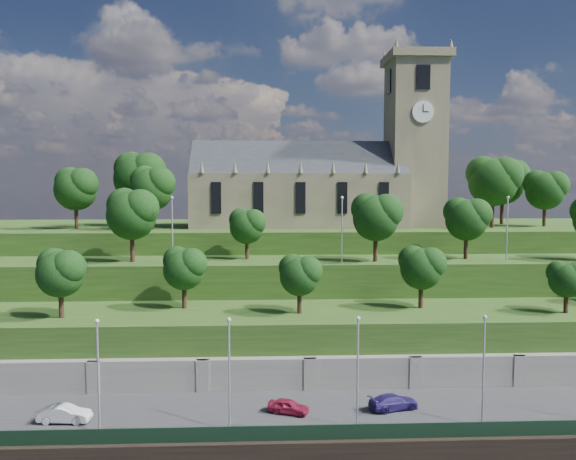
{
  "coord_description": "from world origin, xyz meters",
  "views": [
    {
      "loc": [
        -9.32,
        -40.05,
        20.95
      ],
      "look_at": [
        -6.24,
        30.0,
        15.64
      ],
      "focal_mm": 35.0,
      "sensor_mm": 36.0,
      "label": 1
    }
  ],
  "objects_px": {
    "car_middle": "(65,414)",
    "car_right": "(394,402)",
    "church": "(329,177)",
    "car_left": "(288,406)"
  },
  "relations": [
    {
      "from": "car_middle",
      "to": "car_right",
      "type": "bearing_deg",
      "value": -83.47
    },
    {
      "from": "church",
      "to": "car_left",
      "type": "bearing_deg",
      "value": -101.34
    },
    {
      "from": "church",
      "to": "car_left",
      "type": "distance_m",
      "value": 45.56
    },
    {
      "from": "car_left",
      "to": "church",
      "type": "bearing_deg",
      "value": 9.45
    },
    {
      "from": "car_middle",
      "to": "car_left",
      "type": "bearing_deg",
      "value": -83.36
    },
    {
      "from": "car_left",
      "to": "car_middle",
      "type": "distance_m",
      "value": 18.21
    },
    {
      "from": "car_middle",
      "to": "car_right",
      "type": "distance_m",
      "value": 27.26
    },
    {
      "from": "car_middle",
      "to": "car_right",
      "type": "relative_size",
      "value": 0.95
    },
    {
      "from": "church",
      "to": "car_right",
      "type": "bearing_deg",
      "value": -88.58
    },
    {
      "from": "car_left",
      "to": "car_middle",
      "type": "xyz_separation_m",
      "value": [
        -18.18,
        -1.03,
        0.09
      ]
    }
  ]
}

